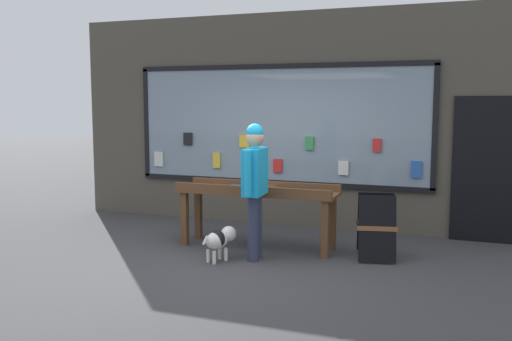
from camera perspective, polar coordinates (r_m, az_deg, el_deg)
ground_plane at (r=7.29m, az=-2.18°, el=-9.19°), size 40.00×40.00×0.00m
shopfront_facade at (r=9.24m, az=3.73°, el=4.92°), size 7.59×0.29×3.43m
display_table_main at (r=7.88m, az=0.17°, el=-2.65°), size 2.23×0.64×0.90m
person_browsing at (r=7.22m, az=-0.11°, el=-0.96°), size 0.25×0.68×1.75m
small_dog at (r=7.31m, az=-3.67°, el=-6.85°), size 0.34×0.53×0.42m
sandwich_board_sign at (r=7.60m, az=11.93°, el=-5.36°), size 0.61×0.78×0.83m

